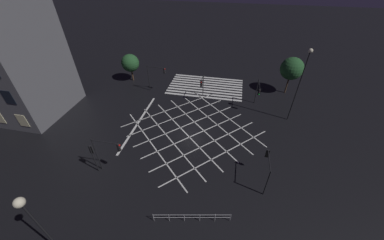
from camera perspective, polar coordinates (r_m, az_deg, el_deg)
The scene contains 13 objects.
ground_plane at distance 29.05m, azimuth -0.00°, elevation -2.46°, with size 200.00×200.00×0.00m, color black.
road_markings at distance 35.49m, azimuth 2.06°, elevation 5.80°, with size 19.54×25.81×0.01m.
traffic_light_se_main at distance 36.43m, azimuth -9.37°, elevation 12.19°, with size 3.12×0.36×4.52m.
traffic_light_median_south at distance 33.91m, azimuth 2.71°, elevation 9.66°, with size 0.36×2.36×3.85m.
traffic_light_nw_cross at distance 22.50m, azimuth 19.46°, elevation -10.98°, with size 0.36×3.07×3.50m.
traffic_light_ne_cross at distance 24.37m, azimuth -24.98°, elevation -8.04°, with size 0.36×0.39×3.69m.
traffic_light_sw_cross at distance 32.77m, azimuth 17.25°, elevation 7.52°, with size 0.36×3.23×4.25m.
traffic_light_ne_main at distance 23.13m, azimuth -21.49°, elevation -7.34°, with size 3.10×0.36×4.50m.
street_lamp_east at distance 30.34m, azimuth 27.43°, elevation 10.85°, with size 0.52×0.52×10.25m.
street_lamp_west at distance 17.35m, azimuth -37.12°, elevation -19.60°, with size 0.63×0.63×7.85m.
street_tree_near at distance 38.54m, azimuth 25.08°, elevation 12.29°, with size 3.59×3.59×6.19m.
street_tree_far at distance 41.26m, azimuth -16.14°, elevation 14.38°, with size 3.13×3.13×4.97m.
pedestrian_railing at distance 20.41m, azimuth -0.00°, elevation -24.44°, with size 6.64×1.40×1.05m.
Camera 1 is at (-4.45, 21.78, 18.70)m, focal length 20.00 mm.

